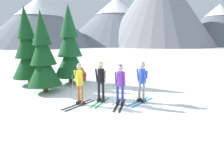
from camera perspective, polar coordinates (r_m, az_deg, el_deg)
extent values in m
plane|color=white|center=(8.43, -1.31, -7.53)|extent=(400.00, 400.00, 0.00)
cube|color=black|center=(8.22, -9.59, -8.16)|extent=(0.95, 1.50, 0.02)
cube|color=black|center=(8.38, -10.62, -7.81)|extent=(0.95, 1.50, 0.02)
cube|color=black|center=(8.26, -9.10, -7.53)|extent=(0.23, 0.28, 0.12)
cylinder|color=#B76019|center=(8.12, -9.21, -4.36)|extent=(0.11, 0.11, 0.87)
cube|color=black|center=(8.42, -10.13, -7.19)|extent=(0.23, 0.28, 0.12)
cylinder|color=#B76019|center=(8.27, -10.25, -4.08)|extent=(0.11, 0.11, 0.87)
cylinder|color=yellow|center=(8.04, -9.90, 0.19)|extent=(0.28, 0.28, 0.65)
sphere|color=tan|center=(7.95, -10.03, 3.58)|extent=(0.24, 0.24, 0.24)
sphere|color=gray|center=(7.94, -10.04, 4.08)|extent=(0.18, 0.18, 0.18)
cylinder|color=yellow|center=(7.86, -9.34, 0.08)|extent=(0.18, 0.22, 0.62)
cylinder|color=yellow|center=(8.13, -11.07, 0.41)|extent=(0.18, 0.22, 0.62)
cylinder|color=#A5A5AD|center=(7.86, -9.40, -4.17)|extent=(0.02, 0.02, 1.31)
cylinder|color=black|center=(8.04, -9.25, -8.24)|extent=(0.07, 0.07, 0.01)
cylinder|color=#A5A5AD|center=(8.25, -11.95, -3.48)|extent=(0.02, 0.02, 1.31)
cylinder|color=black|center=(8.43, -11.77, -7.38)|extent=(0.07, 0.07, 0.01)
cube|color=maroon|center=(8.14, -9.02, 0.61)|extent=(0.31, 0.27, 0.36)
cube|color=green|center=(8.46, -2.96, -7.40)|extent=(0.50, 1.56, 0.02)
cube|color=green|center=(8.55, -4.31, -7.21)|extent=(0.50, 1.56, 0.02)
cube|color=black|center=(8.53, -2.69, -6.75)|extent=(0.17, 0.28, 0.12)
cylinder|color=black|center=(8.38, -2.72, -3.64)|extent=(0.11, 0.11, 0.88)
cube|color=black|center=(8.61, -4.03, -6.57)|extent=(0.17, 0.28, 0.12)
cylinder|color=black|center=(8.47, -4.08, -3.48)|extent=(0.11, 0.11, 0.88)
cylinder|color=black|center=(8.27, -3.46, 0.79)|extent=(0.28, 0.28, 0.66)
sphere|color=tan|center=(8.19, -3.50, 4.13)|extent=(0.24, 0.24, 0.24)
sphere|color=#B76019|center=(8.18, -3.51, 4.63)|extent=(0.18, 0.18, 0.18)
cylinder|color=black|center=(8.14, -2.49, 0.75)|extent=(0.13, 0.22, 0.63)
cylinder|color=black|center=(8.29, -4.76, 0.93)|extent=(0.13, 0.22, 0.63)
cylinder|color=#A5A5AD|center=(8.13, -2.22, -3.39)|extent=(0.02, 0.02, 1.32)
cylinder|color=black|center=(8.32, -2.19, -7.39)|extent=(0.07, 0.07, 0.01)
cylinder|color=#A5A5AD|center=(8.36, -5.61, -3.01)|extent=(0.02, 0.02, 1.32)
cylinder|color=black|center=(8.54, -5.53, -6.91)|extent=(0.07, 0.07, 0.01)
cube|color=#99661E|center=(8.42, -2.97, 1.23)|extent=(0.29, 0.22, 0.36)
cube|color=black|center=(8.12, 3.12, -8.27)|extent=(0.23, 1.63, 0.02)
cube|color=black|center=(8.15, 1.58, -8.17)|extent=(0.23, 1.63, 0.02)
cube|color=black|center=(8.19, 3.24, -7.57)|extent=(0.13, 0.27, 0.12)
cylinder|color=#2D389E|center=(8.04, 3.28, -4.45)|extent=(0.11, 0.11, 0.85)
cube|color=black|center=(8.22, 1.71, -7.48)|extent=(0.13, 0.27, 0.12)
cylinder|color=#2D389E|center=(8.08, 1.73, -4.36)|extent=(0.11, 0.11, 0.85)
cylinder|color=purple|center=(7.90, 2.54, -0.05)|extent=(0.28, 0.28, 0.64)
sphere|color=tan|center=(7.82, 2.57, 3.31)|extent=(0.23, 0.23, 0.23)
sphere|color=#2D389E|center=(7.81, 2.58, 3.82)|extent=(0.17, 0.17, 0.17)
cylinder|color=purple|center=(7.81, 3.77, -0.07)|extent=(0.10, 0.21, 0.61)
cylinder|color=purple|center=(7.87, 1.18, 0.04)|extent=(0.10, 0.21, 0.61)
cylinder|color=#A5A5AD|center=(7.82, 4.25, -4.23)|extent=(0.02, 0.02, 1.28)
cylinder|color=black|center=(8.01, 4.18, -8.21)|extent=(0.07, 0.07, 0.01)
cylinder|color=#A5A5AD|center=(7.91, 0.36, -4.01)|extent=(0.02, 0.02, 1.28)
cylinder|color=black|center=(8.09, 0.35, -7.95)|extent=(0.07, 0.07, 0.01)
cube|color=#1E84D1|center=(8.55, 9.21, -7.33)|extent=(1.05, 1.47, 0.02)
cube|color=#1E84D1|center=(8.66, 7.98, -7.04)|extent=(1.05, 1.47, 0.02)
cube|color=black|center=(8.61, 9.59, -6.72)|extent=(0.24, 0.28, 0.12)
cylinder|color=gray|center=(8.47, 9.70, -3.64)|extent=(0.11, 0.11, 0.88)
cube|color=black|center=(8.72, 8.35, -6.43)|extent=(0.24, 0.28, 0.12)
cylinder|color=gray|center=(8.58, 8.45, -3.39)|extent=(0.11, 0.11, 0.88)
cylinder|color=blue|center=(8.37, 9.22, 0.77)|extent=(0.28, 0.28, 0.66)
sphere|color=tan|center=(8.29, 9.33, 4.06)|extent=(0.24, 0.24, 0.24)
sphere|color=gray|center=(8.28, 9.35, 4.55)|extent=(0.18, 0.18, 0.18)
cylinder|color=blue|center=(8.23, 10.06, 0.67)|extent=(0.18, 0.22, 0.63)
cylinder|color=blue|center=(8.42, 7.97, 1.00)|extent=(0.18, 0.22, 0.63)
cylinder|color=#A5A5AD|center=(8.21, 10.01, -3.43)|extent=(0.02, 0.02, 1.32)
cylinder|color=black|center=(8.39, 9.86, -7.38)|extent=(0.07, 0.07, 0.01)
cylinder|color=#A5A5AD|center=(8.49, 6.91, -2.81)|extent=(0.02, 0.02, 1.32)
cylinder|color=black|center=(8.67, 6.80, -6.64)|extent=(0.07, 0.07, 0.01)
cube|color=#384C99|center=(8.51, 9.84, 1.16)|extent=(0.30, 0.28, 0.36)
cylinder|color=#51381E|center=(10.64, -19.77, -1.76)|extent=(0.26, 0.26, 0.82)
cone|color=#14471E|center=(10.48, -20.11, 2.86)|extent=(1.76, 1.76, 1.74)
cone|color=#14471E|center=(10.37, -20.55, 8.85)|extent=(1.35, 1.35, 1.74)
cone|color=#14471E|center=(10.37, -20.98, 14.40)|extent=(0.96, 0.96, 1.74)
cylinder|color=#51381E|center=(12.82, -23.85, 0.40)|extent=(0.29, 0.29, 0.92)
cone|color=#14471E|center=(12.67, -24.23, 4.69)|extent=(1.96, 1.96, 1.93)
cone|color=#14471E|center=(12.60, -24.72, 10.20)|extent=(1.50, 1.50, 1.93)
cone|color=#14471E|center=(12.63, -25.18, 15.26)|extent=(1.07, 1.07, 1.93)
cylinder|color=#51381E|center=(12.32, -12.48, 0.81)|extent=(0.30, 0.30, 0.95)
cone|color=#195628|center=(12.16, -12.69, 5.46)|extent=(2.04, 2.04, 2.01)
cone|color=#195628|center=(12.09, -12.98, 11.45)|extent=(1.56, 1.56, 2.01)
cone|color=#195628|center=(12.13, -13.25, 16.95)|extent=(1.11, 1.11, 2.01)
cone|color=slate|center=(70.90, -21.21, 15.78)|extent=(38.91, 38.91, 16.50)
cone|color=white|center=(71.46, -21.54, 19.77)|extent=(16.06, 16.06, 6.49)
cone|color=slate|center=(80.59, 1.18, 16.95)|extent=(44.85, 44.85, 19.04)
cone|color=white|center=(81.32, 1.20, 21.21)|extent=(17.07, 17.07, 6.90)
cone|color=gray|center=(75.23, 14.05, 20.70)|extent=(41.45, 41.45, 28.82)
cone|color=slate|center=(88.64, 29.67, 14.03)|extent=(35.04, 35.04, 16.13)
cone|color=white|center=(89.16, 30.08, 17.67)|extent=(10.81, 10.81, 4.74)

